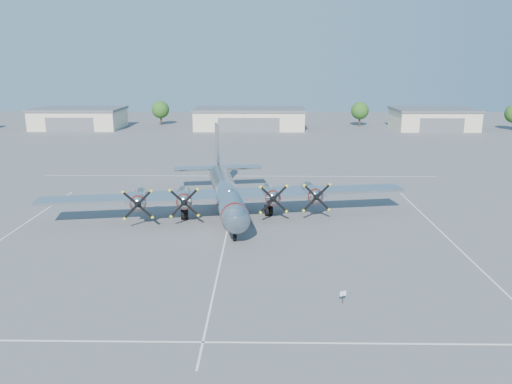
{
  "coord_description": "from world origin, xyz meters",
  "views": [
    {
      "loc": [
        3.72,
        -49.53,
        16.78
      ],
      "look_at": [
        2.92,
        2.91,
        3.2
      ],
      "focal_mm": 35.0,
      "sensor_mm": 36.0,
      "label": 1
    }
  ],
  "objects_px": {
    "hangar_center": "(249,118)",
    "hangar_east": "(433,119)",
    "hangar_west": "(79,118)",
    "tree_east": "(360,111)",
    "main_bomber_b29": "(226,213)",
    "info_placard": "(343,295)",
    "tree_west": "(161,110)"
  },
  "relations": [
    {
      "from": "tree_east",
      "to": "main_bomber_b29",
      "type": "bearing_deg",
      "value": -110.36
    },
    {
      "from": "info_placard",
      "to": "hangar_center",
      "type": "bearing_deg",
      "value": 73.63
    },
    {
      "from": "tree_west",
      "to": "main_bomber_b29",
      "type": "bearing_deg",
      "value": -73.9
    },
    {
      "from": "hangar_east",
      "to": "info_placard",
      "type": "height_order",
      "value": "hangar_east"
    },
    {
      "from": "tree_east",
      "to": "hangar_west",
      "type": "bearing_deg",
      "value": -175.4
    },
    {
      "from": "tree_east",
      "to": "tree_west",
      "type": "bearing_deg",
      "value": 177.92
    },
    {
      "from": "hangar_center",
      "to": "hangar_east",
      "type": "bearing_deg",
      "value": 0.0
    },
    {
      "from": "hangar_east",
      "to": "tree_east",
      "type": "xyz_separation_m",
      "value": [
        -18.0,
        6.04,
        1.51
      ]
    },
    {
      "from": "hangar_east",
      "to": "tree_east",
      "type": "relative_size",
      "value": 3.1
    },
    {
      "from": "hangar_east",
      "to": "tree_west",
      "type": "bearing_deg",
      "value": 173.72
    },
    {
      "from": "tree_east",
      "to": "info_placard",
      "type": "bearing_deg",
      "value": -101.1
    },
    {
      "from": "info_placard",
      "to": "main_bomber_b29",
      "type": "bearing_deg",
      "value": 92.54
    },
    {
      "from": "main_bomber_b29",
      "to": "hangar_center",
      "type": "bearing_deg",
      "value": 80.06
    },
    {
      "from": "hangar_center",
      "to": "hangar_east",
      "type": "xyz_separation_m",
      "value": [
        48.0,
        0.0,
        0.0
      ]
    },
    {
      "from": "hangar_center",
      "to": "tree_east",
      "type": "relative_size",
      "value": 4.31
    },
    {
      "from": "hangar_east",
      "to": "tree_east",
      "type": "height_order",
      "value": "tree_east"
    },
    {
      "from": "hangar_center",
      "to": "tree_west",
      "type": "relative_size",
      "value": 4.31
    },
    {
      "from": "hangar_center",
      "to": "tree_west",
      "type": "height_order",
      "value": "tree_west"
    },
    {
      "from": "hangar_west",
      "to": "tree_east",
      "type": "height_order",
      "value": "tree_east"
    },
    {
      "from": "main_bomber_b29",
      "to": "info_placard",
      "type": "relative_size",
      "value": 41.87
    },
    {
      "from": "hangar_center",
      "to": "main_bomber_b29",
      "type": "xyz_separation_m",
      "value": [
        -0.61,
        -76.45,
        -2.71
      ]
    },
    {
      "from": "tree_east",
      "to": "main_bomber_b29",
      "type": "distance_m",
      "value": 88.09
    },
    {
      "from": "tree_east",
      "to": "main_bomber_b29",
      "type": "height_order",
      "value": "tree_east"
    },
    {
      "from": "hangar_center",
      "to": "hangar_east",
      "type": "distance_m",
      "value": 48.0
    },
    {
      "from": "info_placard",
      "to": "tree_west",
      "type": "bearing_deg",
      "value": 86.05
    },
    {
      "from": "hangar_center",
      "to": "hangar_east",
      "type": "height_order",
      "value": "same"
    },
    {
      "from": "hangar_center",
      "to": "main_bomber_b29",
      "type": "relative_size",
      "value": 0.71
    },
    {
      "from": "hangar_west",
      "to": "hangar_east",
      "type": "xyz_separation_m",
      "value": [
        93.0,
        0.0,
        0.0
      ]
    },
    {
      "from": "hangar_west",
      "to": "hangar_east",
      "type": "height_order",
      "value": "same"
    },
    {
      "from": "hangar_center",
      "to": "info_placard",
      "type": "xyz_separation_m",
      "value": [
        9.46,
        -98.66,
        -2.04
      ]
    },
    {
      "from": "hangar_west",
      "to": "info_placard",
      "type": "relative_size",
      "value": 23.58
    },
    {
      "from": "hangar_west",
      "to": "main_bomber_b29",
      "type": "relative_size",
      "value": 0.56
    }
  ]
}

